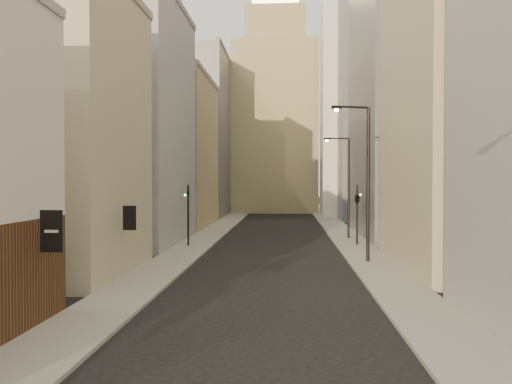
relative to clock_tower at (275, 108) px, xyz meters
name	(u,v)px	position (x,y,z in m)	size (l,w,h in m)	color
sidewalk_left	(217,229)	(-5.50, -37.00, -17.56)	(3.00, 140.00, 0.15)	gray
sidewalk_right	(339,230)	(7.50, -37.00, -17.56)	(3.00, 140.00, 0.15)	gray
left_bldg_beige	(57,134)	(-11.00, -66.00, -9.63)	(8.00, 12.00, 16.00)	tan
left_bldg_grey	(133,126)	(-11.00, -50.00, -7.63)	(8.00, 16.00, 20.00)	gray
left_bldg_tan	(175,153)	(-11.00, -32.00, -9.13)	(8.00, 18.00, 17.00)	#9D8C62
left_bldg_wingrid	(201,136)	(-11.00, -12.00, -5.63)	(8.00, 20.00, 24.00)	gray
right_bldg_beige	(466,105)	(13.00, -62.00, -7.63)	(8.00, 16.00, 20.00)	tan
right_bldg_wingrid	(401,101)	(13.00, -42.00, -4.63)	(8.00, 20.00, 26.00)	gray
highrise	(405,40)	(19.00, -14.00, 8.02)	(21.00, 23.00, 51.20)	gray
clock_tower	(275,108)	(0.00, 0.00, 0.00)	(14.00, 14.00, 44.90)	#9D8C62
white_tower	(349,89)	(11.00, -14.00, 0.97)	(8.00, 8.00, 41.50)	silver
streetlamp_mid	(364,174)	(7.00, -60.74, -11.85)	(2.55, 1.08, 10.12)	black
streetlamp_far	(346,182)	(7.35, -45.98, -12.38)	(2.38, 0.70, 9.20)	black
traffic_light_left	(188,202)	(-5.88, -52.50, -14.03)	(0.59, 0.51, 5.00)	black
traffic_light_right	(357,199)	(7.71, -51.16, -13.77)	(0.77, 0.77, 5.00)	black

